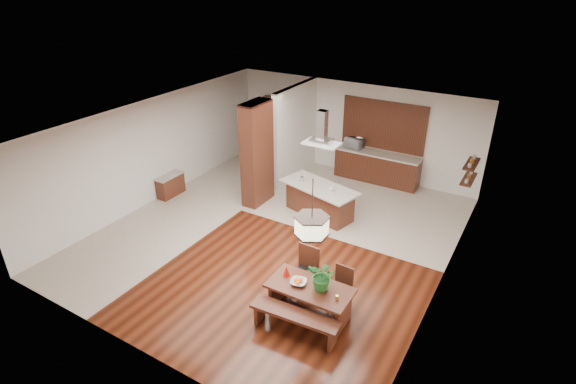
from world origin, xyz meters
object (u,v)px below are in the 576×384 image
Objects in this scene: dining_bench at (295,323)px; dining_chair_right at (340,289)px; foliage_plant at (323,276)px; kitchen_island at (319,200)px; microwave at (354,143)px; fruit_bowl at (298,282)px; hallway_console at (170,185)px; dining_table at (310,294)px; pendant_lantern at (312,213)px; dining_chair_left at (304,272)px; range_hood at (322,128)px; island_cup at (331,189)px.

dining_chair_right reaches higher than dining_bench.
foliage_plant is 4.01m from kitchen_island.
kitchen_island is 2.91m from microwave.
fruit_bowl is at bearing -137.45° from dining_chair_right.
dining_table is at bearing -22.00° from hallway_console.
pendant_lantern is at bearing -51.13° from kitchen_island.
dining_chair_left is at bearing 129.85° from dining_table.
fruit_bowl is at bearing -68.82° from range_hood.
dining_table is at bearing -166.40° from foliage_plant.
microwave is at bearing 113.40° from dining_chair_right.
hallway_console is 0.55× the size of dining_table.
dining_chair_left is at bearing -68.39° from range_hood.
dining_chair_right is 4.21m from range_hood.
island_cup is at bearing 106.32° from fruit_bowl.
range_hood is (-1.64, 4.16, 2.23)m from dining_bench.
fruit_bowl is 3.88m from kitchen_island.
microwave is (4.00, 4.02, 0.79)m from hallway_console.
island_cup is (0.38, -0.11, 0.48)m from kitchen_island.
microwave is (-1.89, 6.40, -1.14)m from pendant_lantern.
pendant_lantern is 3.91m from island_cup.
range_hood is (-1.40, 3.62, 1.76)m from fruit_bowl.
dining_chair_right is at bearing 68.89° from foliage_plant.
hallway_console is at bearing 158.00° from dining_table.
kitchen_island reaches higher than fruit_bowl.
dining_chair_left is at bearing 145.70° from foliage_plant.
dining_bench is at bearing -72.68° from island_cup.
kitchen_island is (-1.40, 3.61, -0.26)m from fruit_bowl.
dining_chair_left is 3.12m from island_cup.
hallway_console is at bearing 158.00° from pendant_lantern.
dining_chair_right is at bearing -56.70° from range_hood.
pendant_lantern is 6.77m from microwave.
hallway_console is 0.39× the size of kitchen_island.
foliage_plant is at bearing -108.84° from dining_chair_right.
hallway_console is 1.01× the size of dining_chair_right.
fruit_bowl is (-0.23, -0.04, 0.21)m from dining_table.
dining_chair_right is 1.92m from pendant_lantern.
island_cup is at bearing 109.91° from dining_table.
dining_chair_right and kitchen_island have the same top height.
microwave reaches higher than island_cup.
dining_chair_left is (-0.41, 1.06, 0.29)m from dining_bench.
range_hood is at bearing 111.48° from dining_bench.
foliage_plant is 4.28× the size of island_cup.
pendant_lantern reaches higher than kitchen_island.
dining_chair_right is 6.38× the size of island_cup.
dining_chair_left is (5.48, -1.89, 0.21)m from hallway_console.
hallway_console is 4.92m from range_hood.
pendant_lantern reaches higher than foliage_plant.
fruit_bowl is at bearing -70.22° from dining_chair_left.
foliage_plant is 1.06× the size of microwave.
island_cup is (-1.26, 3.47, -1.32)m from pendant_lantern.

